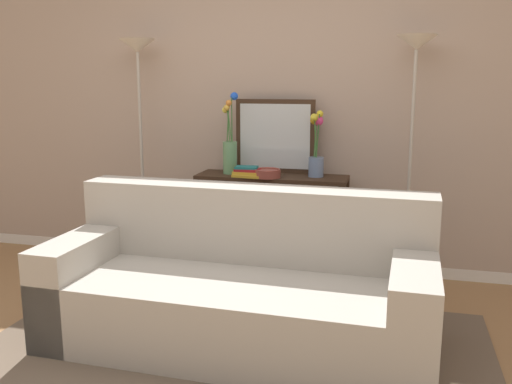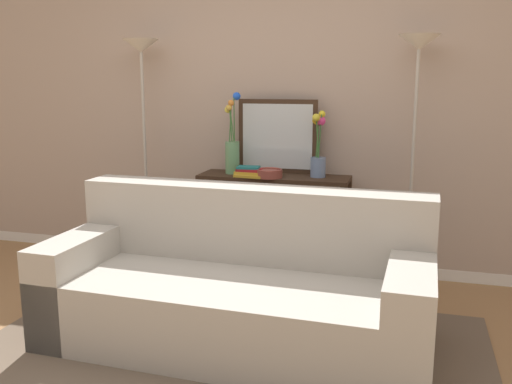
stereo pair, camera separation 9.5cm
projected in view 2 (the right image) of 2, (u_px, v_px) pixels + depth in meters
The scene contains 12 objects.
back_wall at pixel (273, 107), 4.45m from camera, with size 12.00×0.15×2.60m.
area_rug at pixel (229, 352), 3.14m from camera, with size 2.87×1.74×0.01m.
couch at pixel (238, 290), 3.23m from camera, with size 2.20×0.97×0.88m.
console_table at pixel (274, 208), 4.28m from camera, with size 1.15×0.34×0.80m.
floor_lamp_left at pixel (143, 90), 4.40m from camera, with size 0.28×0.28×1.83m.
floor_lamp_right at pixel (416, 93), 3.84m from camera, with size 0.28×0.28×1.82m.
wall_mirror at pixel (277, 136), 4.30m from camera, with size 0.62×0.02×0.57m.
vase_tall_flowers at pixel (232, 149), 4.28m from camera, with size 0.13×0.11×0.62m.
vase_short_flowers at pixel (318, 151), 4.13m from camera, with size 0.11×0.14×0.49m.
fruit_bowl at pixel (269, 173), 4.13m from camera, with size 0.20×0.20×0.06m.
book_stack at pixel (249, 172), 4.17m from camera, with size 0.23×0.17×0.08m.
book_row_under_console at pixel (242, 265), 4.44m from camera, with size 0.42×0.18×0.13m.
Camera 2 is at (1.10, -2.29, 1.51)m, focal length 39.03 mm.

